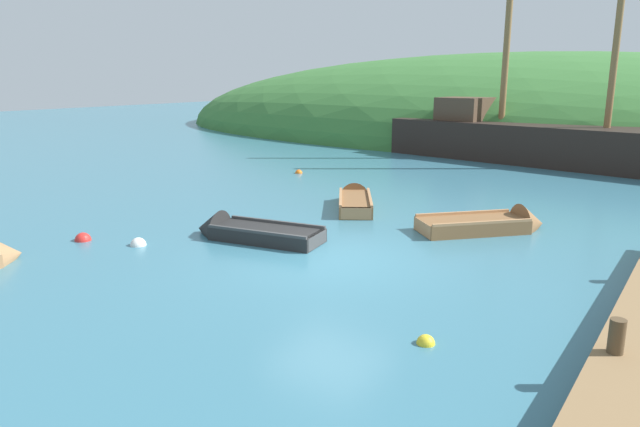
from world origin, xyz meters
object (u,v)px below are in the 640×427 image
(buoy_red, at_px, (83,240))
(sailing_ship, at_px, (540,148))
(rowboat_far, at_px, (492,226))
(rowboat_outer_left, at_px, (355,202))
(buoy_white, at_px, (138,245))
(rowboat_portside, at_px, (247,234))
(buoy_yellow, at_px, (426,344))
(buoy_orange, at_px, (299,173))

(buoy_red, bearing_deg, sailing_ship, 74.15)
(rowboat_far, relative_size, rowboat_outer_left, 0.99)
(rowboat_far, distance_m, buoy_white, 8.83)
(rowboat_portside, xyz_separation_m, buoy_white, (-1.71, -1.93, -0.11))
(buoy_yellow, relative_size, buoy_red, 0.72)
(rowboat_portside, bearing_deg, buoy_red, 27.49)
(rowboat_portside, relative_size, rowboat_outer_left, 1.06)
(buoy_yellow, xyz_separation_m, buoy_orange, (-10.89, 11.39, 0.00))
(buoy_orange, bearing_deg, buoy_white, -73.45)
(rowboat_outer_left, bearing_deg, buoy_orange, 19.76)
(buoy_red, distance_m, buoy_white, 1.53)
(buoy_red, bearing_deg, rowboat_outer_left, 64.00)
(rowboat_far, height_order, buoy_white, rowboat_far)
(buoy_yellow, height_order, buoy_white, buoy_white)
(sailing_ship, height_order, buoy_yellow, sailing_ship)
(rowboat_outer_left, distance_m, buoy_red, 7.83)
(rowboat_portside, height_order, rowboat_outer_left, rowboat_portside)
(sailing_ship, distance_m, rowboat_outer_left, 12.95)
(rowboat_outer_left, bearing_deg, buoy_red, 121.52)
(rowboat_far, distance_m, buoy_orange, 10.51)
(sailing_ship, distance_m, rowboat_portside, 17.54)
(rowboat_outer_left, relative_size, buoy_yellow, 11.70)
(sailing_ship, distance_m, rowboat_far, 13.42)
(buoy_orange, xyz_separation_m, buoy_white, (3.12, -10.49, 0.00))
(sailing_ship, relative_size, buoy_orange, 56.74)
(buoy_orange, bearing_deg, rowboat_portside, -60.61)
(rowboat_outer_left, bearing_deg, rowboat_portside, 144.02)
(rowboat_portside, distance_m, buoy_yellow, 6.70)
(rowboat_far, height_order, rowboat_outer_left, rowboat_far)
(buoy_red, bearing_deg, rowboat_portside, 37.63)
(rowboat_portside, bearing_deg, sailing_ship, -108.23)
(rowboat_portside, height_order, rowboat_far, rowboat_far)
(sailing_ship, bearing_deg, buoy_white, -93.69)
(rowboat_outer_left, relative_size, buoy_orange, 10.83)
(sailing_ship, bearing_deg, buoy_yellow, -71.38)
(sailing_ship, relative_size, rowboat_far, 5.31)
(rowboat_outer_left, height_order, buoy_red, rowboat_outer_left)
(buoy_yellow, relative_size, buoy_orange, 0.93)
(sailing_ship, relative_size, buoy_red, 44.04)
(rowboat_far, xyz_separation_m, buoy_orange, (-9.53, 4.43, -0.12))
(sailing_ship, bearing_deg, rowboat_far, -71.87)
(buoy_red, bearing_deg, buoy_orange, 98.65)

